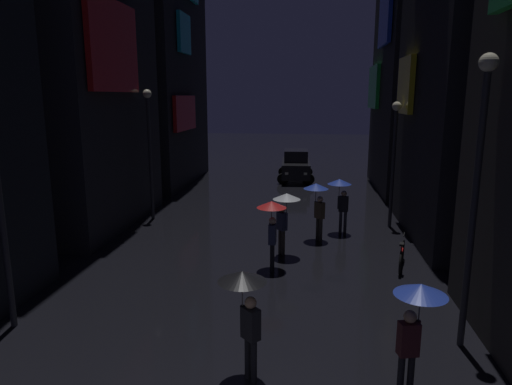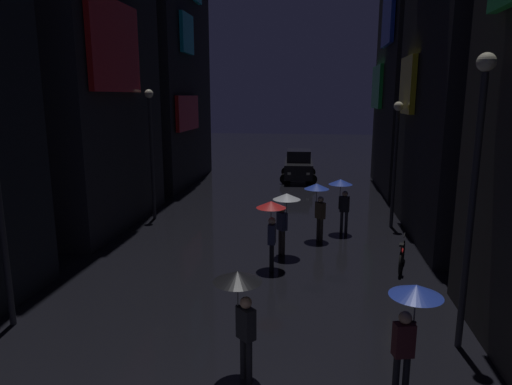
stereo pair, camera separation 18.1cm
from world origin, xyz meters
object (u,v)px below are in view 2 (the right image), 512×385
pedestrian_foreground_left_clear (285,207)px  streetlamp_right_far (396,149)px  pedestrian_midstreet_left_red (271,216)px  streetlamp_left_far (151,139)px  pedestrian_near_crossing_blue (318,196)px  pedestrian_foreground_right_black (240,295)px  streetlamp_right_near (475,174)px  pedestrian_midstreet_centre_blue (412,310)px  bicycle_parked_at_storefront (402,256)px  pedestrian_far_right_blue (342,191)px  car_distant (299,166)px

pedestrian_foreground_left_clear → streetlamp_right_far: 5.85m
pedestrian_midstreet_left_red → streetlamp_left_far: bearing=137.0°
pedestrian_near_crossing_blue → pedestrian_foreground_right_black: size_ratio=1.00×
pedestrian_near_crossing_blue → pedestrian_foreground_right_black: same height
streetlamp_right_near → streetlamp_left_far: (-10.00, 9.15, -0.28)m
pedestrian_midstreet_centre_blue → bicycle_parked_at_storefront: pedestrian_midstreet_centre_blue is taller
pedestrian_midstreet_centre_blue → bicycle_parked_at_storefront: size_ratio=1.19×
pedestrian_near_crossing_blue → pedestrian_far_right_blue: (0.91, 1.03, 0.00)m
car_distant → streetlamp_left_far: 11.86m
pedestrian_foreground_left_clear → pedestrian_foreground_right_black: (-0.34, -6.89, 0.00)m
pedestrian_midstreet_centre_blue → pedestrian_foreground_right_black: same height
pedestrian_foreground_left_clear → car_distant: 14.00m
streetlamp_left_far → pedestrian_foreground_left_clear: bearing=-33.7°
pedestrian_near_crossing_blue → pedestrian_midstreet_left_red: 3.36m
pedestrian_near_crossing_blue → streetlamp_right_far: size_ratio=0.42×
pedestrian_midstreet_centre_blue → streetlamp_left_far: size_ratio=0.39×
bicycle_parked_at_storefront → streetlamp_left_far: bearing=153.9°
pedestrian_midstreet_centre_blue → streetlamp_right_near: (1.43, 1.90, 2.05)m
pedestrian_far_right_blue → car_distant: size_ratio=0.50×
pedestrian_foreground_left_clear → pedestrian_midstreet_left_red: size_ratio=1.00×
bicycle_parked_at_storefront → pedestrian_far_right_blue: bearing=115.4°
pedestrian_midstreet_left_red → pedestrian_far_right_blue: bearing=60.7°
streetlamp_left_far → streetlamp_right_near: bearing=-42.5°
pedestrian_far_right_blue → streetlamp_right_far: 2.81m
bicycle_parked_at_storefront → car_distant: (-3.77, 14.71, 0.54)m
pedestrian_midstreet_left_red → streetlamp_right_far: streetlamp_right_far is taller
pedestrian_midstreet_centre_blue → streetlamp_right_near: 3.14m
pedestrian_foreground_right_black → car_distant: (0.23, 20.87, -0.74)m
pedestrian_foreground_right_black → streetlamp_left_far: (-5.60, 10.85, 1.76)m
car_distant → streetlamp_right_near: size_ratio=0.70×
pedestrian_far_right_blue → pedestrian_foreground_right_black: 9.98m
pedestrian_foreground_left_clear → pedestrian_midstreet_left_red: same height
pedestrian_midstreet_left_red → pedestrian_foreground_left_clear: bearing=75.7°
pedestrian_foreground_right_black → bicycle_parked_at_storefront: pedestrian_foreground_right_black is taller
pedestrian_midstreet_left_red → streetlamp_right_near: bearing=-41.7°
pedestrian_near_crossing_blue → streetlamp_right_far: bearing=35.7°
pedestrian_foreground_right_black → pedestrian_midstreet_centre_blue: bearing=-4.0°
pedestrian_far_right_blue → car_distant: (-2.08, 11.16, -0.74)m
pedestrian_near_crossing_blue → streetlamp_right_near: bearing=-66.7°
pedestrian_near_crossing_blue → pedestrian_far_right_blue: same height
pedestrian_midstreet_left_red → car_distant: bearing=89.2°
streetlamp_right_far → pedestrian_midstreet_centre_blue: bearing=-97.4°
pedestrian_foreground_left_clear → streetlamp_left_far: (-5.94, 3.96, 1.76)m
pedestrian_far_right_blue → streetlamp_right_near: bearing=-75.4°
car_distant → streetlamp_right_far: (4.17, -10.04, 2.25)m
pedestrian_foreground_left_clear → streetlamp_right_far: size_ratio=0.42×
pedestrian_near_crossing_blue → pedestrian_foreground_right_black: bearing=-99.2°
streetlamp_right_near → streetlamp_right_far: 9.14m
car_distant → pedestrian_foreground_right_black: bearing=-90.6°
pedestrian_far_right_blue → car_distant: 11.38m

